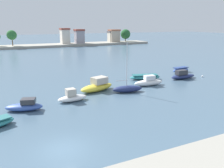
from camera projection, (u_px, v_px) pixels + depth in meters
name	position (u px, v px, depth m)	size (l,w,h in m)	color
ground_plane	(63.00, 150.00, 18.12)	(400.00, 400.00, 0.00)	#476075
moored_boat_2	(25.00, 106.00, 26.18)	(4.42, 2.77, 1.40)	#3856A8
moored_boat_3	(72.00, 97.00, 29.25)	(3.86, 1.69, 1.68)	white
moored_boat_4	(97.00, 86.00, 33.80)	(5.88, 3.51, 2.00)	yellow
moored_boat_5	(127.00, 89.00, 33.21)	(4.57, 2.33, 7.12)	navy
moored_boat_6	(149.00, 82.00, 36.65)	(5.05, 1.90, 1.65)	white
moored_boat_7	(145.00, 77.00, 40.78)	(5.76, 3.11, 0.86)	teal
moored_boat_8	(183.00, 76.00, 41.23)	(5.18, 1.64, 1.59)	navy
moored_boat_9	(181.00, 70.00, 46.65)	(4.09, 1.79, 1.04)	#3856A8
mooring_buoy_0	(202.00, 76.00, 42.38)	(0.35, 0.35, 0.35)	white
distant_shoreline	(19.00, 42.00, 92.24)	(121.99, 10.22, 8.21)	#9E998C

